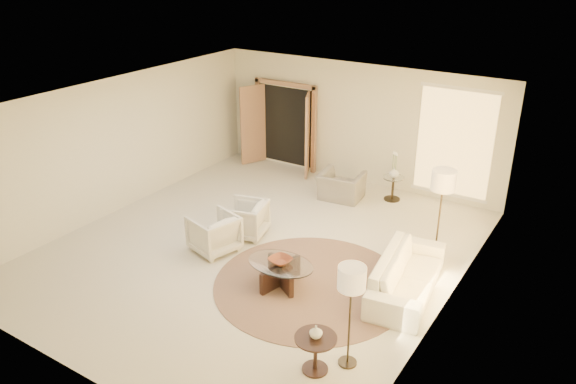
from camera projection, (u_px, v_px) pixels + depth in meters
The scene contains 18 objects.
room at pixel (257, 179), 9.90m from camera, with size 7.04×8.04×2.83m.
windows_right at pixel (451, 228), 8.30m from camera, with size 0.10×6.40×2.40m, color #FAC564, non-canonical shape.
window_back_corner at pixel (454, 144), 11.83m from camera, with size 1.70×0.10×2.40m, color #FAC564, non-canonical shape.
curtains_right at pixel (465, 208), 9.04m from camera, with size 0.06×5.20×2.60m, color tan, non-canonical shape.
french_doors at pixel (284, 126), 13.91m from camera, with size 1.95×0.66×2.16m.
area_rug at pixel (311, 284), 9.34m from camera, with size 3.26×3.26×0.01m, color #472F25.
sofa at pixel (407, 274), 9.04m from camera, with size 2.19×0.86×0.64m, color silver.
armchair_left at pixel (245, 217), 10.80m from camera, with size 0.75×0.70×0.77m, color silver.
armchair_right at pixel (214, 231), 10.24m from camera, with size 0.77×0.72×0.79m, color silver.
accent_chair at pixel (341, 182), 12.36m from camera, with size 0.94×0.61×0.82m, color gray.
coffee_table at pixel (280, 271), 9.23m from camera, with size 1.52×1.52×0.43m.
end_table at pixel (316, 348), 7.33m from camera, with size 0.56×0.56×0.53m.
side_table at pixel (393, 186), 12.35m from camera, with size 0.47×0.47×0.54m.
floor_lamp_near at pixel (443, 184), 9.51m from camera, with size 0.42×0.42×1.73m.
floor_lamp_far at pixel (352, 283), 7.07m from camera, with size 0.37×0.37×1.51m.
bowl at pixel (280, 261), 9.15m from camera, with size 0.37×0.37×0.09m, color brown.
end_vase at pixel (316, 332), 7.23m from camera, with size 0.17×0.17×0.18m, color silver.
side_vase at pixel (394, 172), 12.22m from camera, with size 0.21×0.21×0.22m, color silver.
Camera 1 is at (5.38, -7.42, 5.18)m, focal length 35.00 mm.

